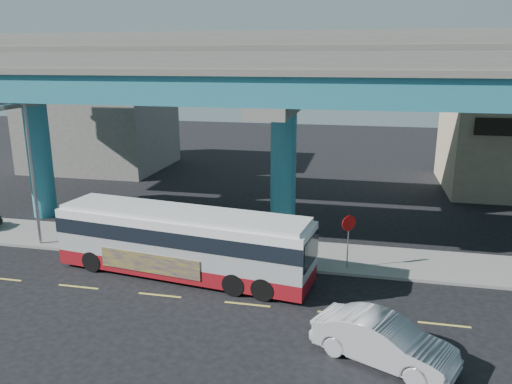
% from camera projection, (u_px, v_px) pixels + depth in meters
% --- Properties ---
extents(ground, '(120.00, 120.00, 0.00)m').
position_uv_depth(ground, '(249.00, 301.00, 21.61)').
color(ground, black).
rests_on(ground, ground).
extents(sidewalk, '(70.00, 4.00, 0.15)m').
position_uv_depth(sidewalk, '(272.00, 253.00, 26.78)').
color(sidewalk, gray).
rests_on(sidewalk, ground).
extents(lane_markings, '(58.00, 0.12, 0.01)m').
position_uv_depth(lane_markings, '(247.00, 304.00, 21.33)').
color(lane_markings, '#D8C64C').
rests_on(lane_markings, ground).
extents(viaduct, '(52.00, 12.40, 11.70)m').
position_uv_depth(viaduct, '(285.00, 77.00, 27.82)').
color(viaduct, teal).
rests_on(viaduct, ground).
extents(building_concrete, '(12.00, 10.00, 9.00)m').
position_uv_depth(building_concrete, '(100.00, 120.00, 47.16)').
color(building_concrete, gray).
rests_on(building_concrete, ground).
extents(transit_bus, '(12.86, 4.45, 3.24)m').
position_uv_depth(transit_bus, '(183.00, 240.00, 23.82)').
color(transit_bus, maroon).
rests_on(transit_bus, ground).
extents(sedan, '(5.45, 6.22, 1.62)m').
position_uv_depth(sedan, '(383.00, 341.00, 17.12)').
color(sedan, '#AFAFB4').
rests_on(sedan, ground).
extents(street_lamp, '(0.50, 2.59, 7.98)m').
position_uv_depth(street_lamp, '(23.00, 154.00, 26.10)').
color(street_lamp, gray).
rests_on(street_lamp, sidewalk).
extents(stop_sign, '(0.66, 0.53, 2.73)m').
position_uv_depth(stop_sign, '(349.00, 230.00, 24.18)').
color(stop_sign, gray).
rests_on(stop_sign, sidewalk).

